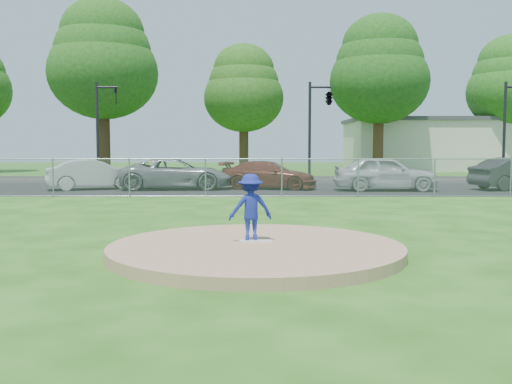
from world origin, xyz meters
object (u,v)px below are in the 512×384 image
(tree_center, at_px, (244,88))
(traffic_signal_center, at_px, (327,100))
(parked_car_pearl, at_px, (385,173))
(traffic_signal_right, at_px, (509,122))
(tree_left, at_px, (103,59))
(pitcher, at_px, (250,208))
(commercial_building, at_px, (446,144))
(traffic_cone, at_px, (136,183))
(tree_right, at_px, (379,69))
(tree_far_right, at_px, (511,82))
(parked_car_darkred, at_px, (269,175))
(parked_car_white, at_px, (94,174))
(traffic_signal_left, at_px, (101,122))
(parked_car_gray, at_px, (176,174))

(tree_center, height_order, traffic_signal_center, tree_center)
(parked_car_pearl, bearing_deg, traffic_signal_right, -49.60)
(tree_left, distance_m, pitcher, 33.42)
(commercial_building, xyz_separation_m, traffic_cone, (-21.46, -22.70, -1.81))
(tree_right, bearing_deg, pitcher, -106.01)
(tree_far_right, bearing_deg, traffic_signal_center, -140.96)
(parked_car_darkred, bearing_deg, traffic_cone, 112.58)
(tree_center, xyz_separation_m, traffic_cone, (-4.46, -18.70, -6.12))
(traffic_cone, height_order, parked_car_white, parked_car_white)
(parked_car_pearl, bearing_deg, tree_right, -9.45)
(tree_far_right, height_order, traffic_signal_left, tree_far_right)
(traffic_cone, distance_m, parked_car_pearl, 11.24)
(tree_far_right, bearing_deg, pitcher, -120.07)
(pitcher, height_order, parked_car_gray, pitcher)
(traffic_signal_center, relative_size, traffic_cone, 8.23)
(traffic_cone, bearing_deg, traffic_signal_left, 116.23)
(commercial_building, xyz_separation_m, parked_car_pearl, (-10.23, -22.85, -1.37))
(parked_car_gray, bearing_deg, pitcher, -171.09)
(commercial_building, relative_size, parked_car_darkred, 3.69)
(traffic_signal_left, height_order, traffic_signal_right, same)
(pitcher, xyz_separation_m, parked_car_darkred, (0.67, 15.86, -0.18))
(tree_far_right, relative_size, traffic_signal_right, 1.92)
(traffic_signal_center, height_order, traffic_cone, traffic_signal_center)
(tree_right, xyz_separation_m, traffic_signal_center, (-5.03, -10.00, -3.04))
(traffic_signal_center, distance_m, parked_car_pearl, 8.05)
(tree_center, relative_size, parked_car_darkred, 2.21)
(commercial_building, distance_m, traffic_signal_center, 20.17)
(tree_far_right, bearing_deg, traffic_cone, -142.27)
(tree_center, distance_m, tree_far_right, 21.03)
(traffic_cone, relative_size, parked_car_pearl, 0.15)
(parked_car_white, bearing_deg, parked_car_gray, -112.56)
(tree_left, distance_m, parked_car_pearl, 24.25)
(pitcher, height_order, parked_car_pearl, parked_car_pearl)
(traffic_cone, bearing_deg, pitcher, -70.35)
(tree_right, relative_size, parked_car_white, 2.76)
(parked_car_gray, distance_m, parked_car_darkred, 4.30)
(tree_far_right, relative_size, traffic_signal_left, 1.92)
(tree_far_right, xyz_separation_m, traffic_cone, (-25.46, -19.70, -6.71))
(traffic_cone, bearing_deg, tree_left, 109.43)
(tree_left, bearing_deg, traffic_signal_right, -19.63)
(traffic_signal_left, bearing_deg, traffic_signal_center, -0.00)
(traffic_signal_left, bearing_deg, traffic_cone, -63.77)
(tree_left, bearing_deg, parked_car_pearl, -43.39)
(traffic_cone, bearing_deg, parked_car_gray, 19.03)
(tree_far_right, relative_size, parked_car_gray, 2.09)
(pitcher, height_order, parked_car_darkred, pitcher)
(tree_left, distance_m, traffic_signal_left, 10.48)
(tree_right, height_order, pitcher, tree_right)
(tree_left, xyz_separation_m, pitcher, (10.90, -30.72, -7.40))
(traffic_cone, height_order, parked_car_gray, parked_car_gray)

